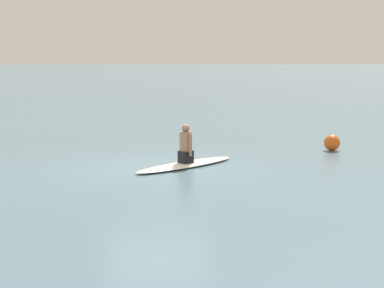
% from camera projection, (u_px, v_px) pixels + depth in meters
% --- Properties ---
extents(ground_plane, '(400.00, 400.00, 0.00)m').
position_uv_depth(ground_plane, '(157.00, 167.00, 14.07)').
color(ground_plane, slate).
extents(surfboard, '(2.91, 2.43, 0.10)m').
position_uv_depth(surfboard, '(186.00, 165.00, 14.16)').
color(surfboard, silver).
rests_on(surfboard, ground).
extents(person_paddler, '(0.41, 0.40, 0.97)m').
position_uv_depth(person_paddler, '(186.00, 145.00, 14.09)').
color(person_paddler, black).
rests_on(person_paddler, surfboard).
extents(buoy_marker, '(0.47, 0.47, 0.47)m').
position_uv_depth(buoy_marker, '(332.00, 143.00, 16.54)').
color(buoy_marker, '#E55919').
rests_on(buoy_marker, ground).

